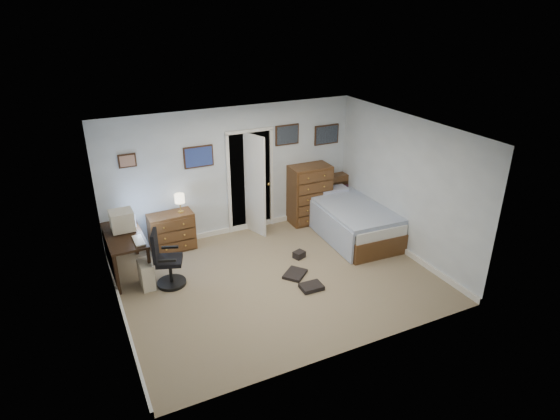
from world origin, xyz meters
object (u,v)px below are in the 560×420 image
object	(u,v)px
computer_desk	(120,245)
low_dresser	(172,232)
tall_dresser	(309,194)
bed	(350,219)
office_chair	(166,265)

from	to	relation	value
computer_desk	low_dresser	distance (m)	1.11
tall_dresser	bed	size ratio (longest dim) A/B	0.55
computer_desk	bed	size ratio (longest dim) A/B	0.58
office_chair	low_dresser	world-z (taller)	office_chair
office_chair	low_dresser	size ratio (longest dim) A/B	1.20
computer_desk	low_dresser	xyz separation A→B (m)	(0.97, 0.51, -0.20)
office_chair	low_dresser	distance (m)	1.21
computer_desk	tall_dresser	world-z (taller)	tall_dresser
computer_desk	bed	xyz separation A→B (m)	(4.27, -0.42, -0.23)
tall_dresser	bed	xyz separation A→B (m)	(0.43, -0.90, -0.27)
low_dresser	office_chair	bearing A→B (deg)	-109.49
low_dresser	computer_desk	bearing A→B (deg)	-154.36
office_chair	tall_dresser	xyz separation A→B (m)	(3.24, 1.13, 0.23)
office_chair	bed	world-z (taller)	office_chair
computer_desk	bed	world-z (taller)	computer_desk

